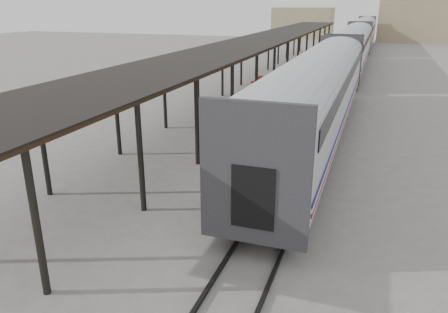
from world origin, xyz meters
name	(u,v)px	position (x,y,z in m)	size (l,w,h in m)	color
ground	(200,193)	(0.00, 0.00, 0.00)	(160.00, 160.00, 0.00)	slate
train	(352,46)	(3.19, 33.79, 2.69)	(3.45, 76.01, 4.01)	silver
canopy	(267,39)	(-3.40, 24.00, 4.00)	(4.90, 64.30, 4.15)	#422B19
rails	(350,72)	(3.20, 34.00, 0.06)	(1.54, 150.00, 0.12)	black
building_far	(429,20)	(14.00, 78.00, 4.00)	(18.00, 10.00, 8.00)	tan
building_left	(303,22)	(-10.00, 82.00, 3.00)	(12.00, 8.00, 6.00)	tan
baggage_cart	(231,180)	(1.20, 0.17, 0.65)	(1.65, 2.58, 0.86)	brown
suitcase_stack	(229,167)	(1.01, 0.45, 1.04)	(1.19, 1.20, 0.46)	#333335
luggage_tug	(260,85)	(-3.01, 20.38, 0.57)	(1.24, 1.59, 1.24)	maroon
porter	(225,159)	(1.20, -0.48, 1.73)	(0.64, 0.42, 1.75)	navy
pedestrian	(258,97)	(-1.53, 14.15, 0.94)	(1.10, 0.46, 1.88)	black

